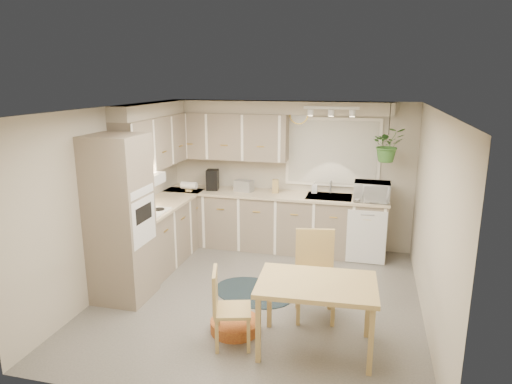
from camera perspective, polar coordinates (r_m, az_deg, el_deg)
floor at (r=6.01m, az=0.31°, el=-13.15°), size 4.20×4.20×0.00m
ceiling at (r=5.36m, az=0.35°, el=10.33°), size 4.20×4.20×0.00m
wall_back at (r=7.56m, az=4.13°, el=2.21°), size 4.00×0.04×2.40m
wall_front at (r=3.68m, az=-7.64°, el=-10.92°), size 4.00×0.04×2.40m
wall_left at (r=6.33m, az=-17.54°, el=-0.77°), size 0.04×4.20×2.40m
wall_right at (r=5.47m, az=21.18°, el=-3.38°), size 0.04×4.20×2.40m
base_cab_left at (r=7.14m, az=-11.39°, el=-5.02°), size 0.60×1.85×0.90m
base_cab_back at (r=7.51m, az=2.12°, el=-3.78°), size 3.60×0.60×0.90m
counter_left at (r=6.99m, az=-11.50°, el=-1.38°), size 0.64×1.89×0.04m
counter_back at (r=7.37m, az=2.14°, el=-0.32°), size 3.64×0.64×0.04m
oven_stack at (r=5.90m, az=-16.62°, el=-3.29°), size 0.65×0.65×2.10m
wall_oven_face at (r=5.74m, az=-13.87°, el=-3.56°), size 0.02×0.56×0.58m
upper_cab_left at (r=6.98m, az=-12.42°, el=6.14°), size 0.35×2.00×0.75m
upper_cab_back at (r=7.53m, az=-3.59°, el=6.99°), size 2.00×0.35×0.75m
soffit_left at (r=6.95m, az=-12.82°, el=10.02°), size 0.30×2.00×0.20m
soffit_back at (r=7.31m, az=2.50°, el=10.53°), size 3.60×0.30×0.20m
cooktop at (r=6.49m, az=-13.59°, el=-2.48°), size 0.52×0.58×0.02m
range_hood at (r=6.39m, az=-13.99°, el=1.45°), size 0.40×0.60×0.14m
window_blinds at (r=7.37m, az=9.52°, el=4.91°), size 1.40×0.02×1.00m
window_frame at (r=7.38m, az=9.53°, el=4.92°), size 1.50×0.02×1.10m
sink at (r=7.25m, az=9.12°, el=-0.88°), size 0.70×0.48×0.10m
dishwasher_front at (r=7.07m, az=13.60°, el=-5.53°), size 0.58×0.02×0.83m
track_light_bar at (r=6.78m, az=9.40°, el=10.34°), size 0.80×0.04×0.04m
wall_clock at (r=7.37m, az=5.39°, el=9.57°), size 0.30×0.03×0.30m
dining_table at (r=4.89m, az=7.47°, el=-15.10°), size 1.24×0.86×0.75m
chair_left at (r=4.91m, az=-2.94°, el=-14.26°), size 0.49×0.49×0.84m
chair_back at (r=5.42m, az=7.42°, el=-10.46°), size 0.56×0.56×1.02m
braided_rug at (r=6.16m, az=-0.30°, el=-12.40°), size 1.34×1.18×0.01m
pet_bed at (r=5.31m, az=-2.62°, el=-16.32°), size 0.64×0.64×0.13m
microwave at (r=7.08m, az=14.30°, el=0.32°), size 0.53×0.30×0.36m
soap_bottle at (r=7.40m, az=7.31°, el=0.16°), size 0.10×0.20×0.09m
hanging_plant at (r=6.97m, az=16.14°, el=5.26°), size 0.58×0.61×0.40m
coffee_maker at (r=7.61m, az=-5.45°, el=1.53°), size 0.23×0.26×0.33m
toaster at (r=7.48m, az=-1.52°, el=0.78°), size 0.33×0.24×0.18m
knife_block at (r=7.39m, az=2.44°, el=0.73°), size 0.11×0.11×0.21m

